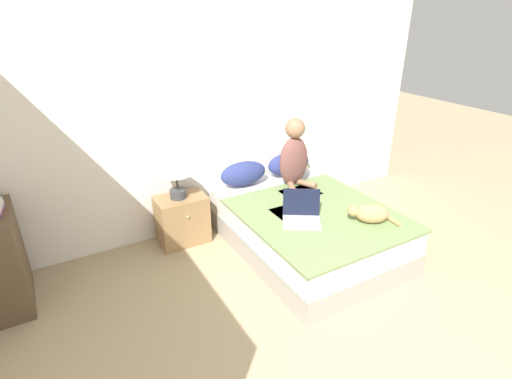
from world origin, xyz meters
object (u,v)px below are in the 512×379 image
at_px(bed, 306,228).
at_px(bookshelf, 4,259).
at_px(person_sitting, 294,156).
at_px(cat_tabby, 370,213).
at_px(laptop_open, 302,215).
at_px(pillow_far, 289,164).
at_px(pillow_near, 243,174).
at_px(nightstand, 182,219).
at_px(table_lamp, 176,170).

bearing_deg(bed, bookshelf, 167.79).
xyz_separation_m(person_sitting, cat_tabby, (0.13, -1.07, -0.25)).
relative_size(laptop_open, bookshelf, 0.54).
distance_m(pillow_far, laptop_open, 1.15).
height_order(pillow_near, person_sitting, person_sitting).
bearing_deg(cat_tabby, bed, -27.72).
bearing_deg(nightstand, laptop_open, -49.61).
bearing_deg(person_sitting, laptop_open, -119.24).
bearing_deg(person_sitting, bookshelf, 178.70).
height_order(cat_tabby, laptop_open, laptop_open).
xyz_separation_m(person_sitting, laptop_open, (-0.41, -0.73, -0.29)).
height_order(pillow_far, person_sitting, person_sitting).
bearing_deg(table_lamp, person_sitting, -11.85).
distance_m(person_sitting, cat_tabby, 1.11).
height_order(pillow_near, laptop_open, laptop_open).
xyz_separation_m(bed, person_sitting, (0.18, 0.52, 0.60)).
height_order(person_sitting, table_lamp, person_sitting).
relative_size(nightstand, table_lamp, 1.20).
height_order(pillow_far, nightstand, pillow_far).
bearing_deg(laptop_open, bookshelf, -165.33).
bearing_deg(bookshelf, laptop_open, -17.79).
bearing_deg(laptop_open, person_sitting, 93.22).
height_order(nightstand, table_lamp, table_lamp).
relative_size(person_sitting, table_lamp, 1.74).
xyz_separation_m(person_sitting, nightstand, (-1.25, 0.26, -0.58)).
bearing_deg(cat_tabby, laptop_open, 0.34).
height_order(pillow_near, cat_tabby, pillow_near).
height_order(table_lamp, bookshelf, table_lamp).
relative_size(pillow_near, person_sitting, 0.72).
relative_size(laptop_open, table_lamp, 1.06).
relative_size(person_sitting, nightstand, 1.44).
bearing_deg(person_sitting, pillow_near, 149.66).
relative_size(bed, pillow_near, 3.49).
relative_size(nightstand, bookshelf, 0.61).
bearing_deg(table_lamp, pillow_near, 1.37).
xyz_separation_m(bed, laptop_open, (-0.23, -0.21, 0.31)).
bearing_deg(bed, pillow_near, 110.98).
xyz_separation_m(pillow_far, person_sitting, (-0.13, -0.28, 0.21)).
distance_m(nightstand, table_lamp, 0.58).
xyz_separation_m(cat_tabby, bookshelf, (-3.00, 1.13, -0.16)).
bearing_deg(bookshelf, nightstand, 6.99).
relative_size(pillow_near, nightstand, 1.04).
relative_size(pillow_near, laptop_open, 1.18).
distance_m(cat_tabby, bookshelf, 3.21).
bearing_deg(pillow_far, laptop_open, -117.93).
distance_m(nightstand, bookshelf, 1.64).
distance_m(pillow_near, bookshelf, 2.40).
distance_m(pillow_far, person_sitting, 0.38).
bearing_deg(bookshelf, table_lamp, 7.15).
distance_m(person_sitting, nightstand, 1.40).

